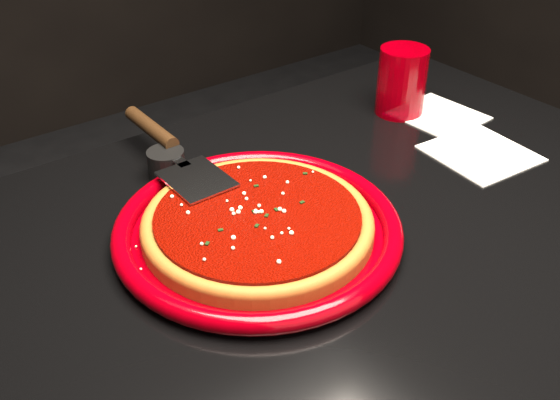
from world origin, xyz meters
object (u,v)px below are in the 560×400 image
object	(u,v)px
plate	(258,228)
ramekin	(166,164)
pizza_server	(173,148)
cup	(402,81)
table	(315,396)

from	to	relation	value
plate	ramekin	world-z (taller)	ramekin
pizza_server	cup	bearing A→B (deg)	-6.85
table	ramekin	world-z (taller)	ramekin
table	plate	bearing A→B (deg)	161.82
table	ramekin	distance (m)	0.48
plate	ramekin	xyz separation A→B (m)	(-0.02, 0.21, 0.01)
table	pizza_server	distance (m)	0.50
ramekin	cup	bearing A→B (deg)	-6.92
table	pizza_server	size ratio (longest dim) A/B	3.41
cup	ramekin	xyz separation A→B (m)	(-0.46, 0.06, -0.04)
table	ramekin	bearing A→B (deg)	115.40
cup	table	bearing A→B (deg)	-151.16
table	ramekin	xyz separation A→B (m)	(-0.12, 0.24, 0.40)
plate	pizza_server	world-z (taller)	pizza_server
table	plate	size ratio (longest dim) A/B	3.05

